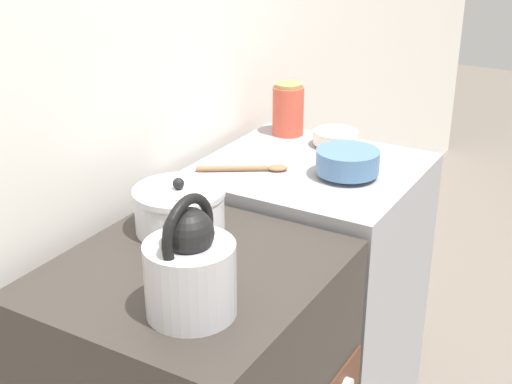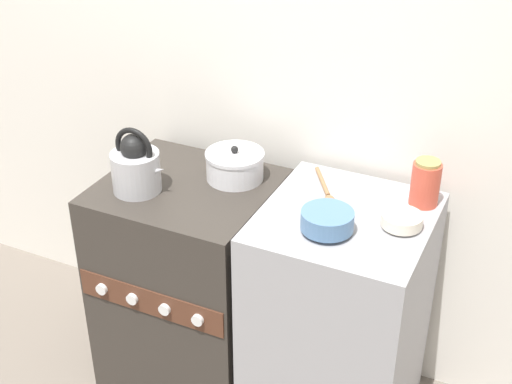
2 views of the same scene
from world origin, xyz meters
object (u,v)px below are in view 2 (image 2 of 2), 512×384
Objects in this scene: small_ceramic_bowl at (402,220)px; storage_jar at (425,183)px; stove at (191,282)px; cooking_pot at (235,165)px; enamel_bowl at (327,220)px; kettle at (136,166)px.

storage_jar is (0.03, 0.18, 0.05)m from small_ceramic_bowl.
small_ceramic_bowl is 0.19m from storage_jar.
stove is at bearing -166.41° from storage_jar.
storage_jar is (0.70, 0.07, 0.05)m from cooking_pot.
small_ceramic_bowl reaches higher than stove.
enamel_bowl reaches higher than stove.
enamel_bowl is at bearing -27.53° from cooking_pot.
storage_jar is (0.24, 0.31, 0.04)m from enamel_bowl.
stove is at bearing -137.94° from cooking_pot.
small_ceramic_bowl is 0.82× the size of storage_jar.
stove is 0.80m from enamel_bowl.
enamel_bowl is 0.40m from storage_jar.
kettle reaches higher than stove.
small_ceramic_bowl is (0.95, 0.12, -0.04)m from kettle.
storage_jar is (0.98, 0.31, 0.01)m from kettle.
cooking_pot is 0.70m from storage_jar.
cooking_pot is (0.28, 0.23, -0.04)m from kettle.
kettle is at bearing -140.66° from cooking_pot.
small_ceramic_bowl is at bearing 7.49° from kettle.
kettle is 1.83× the size of small_ceramic_bowl.
enamel_bowl is 1.28× the size of small_ceramic_bowl.
small_ceramic_bowl is at bearing -9.05° from cooking_pot.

